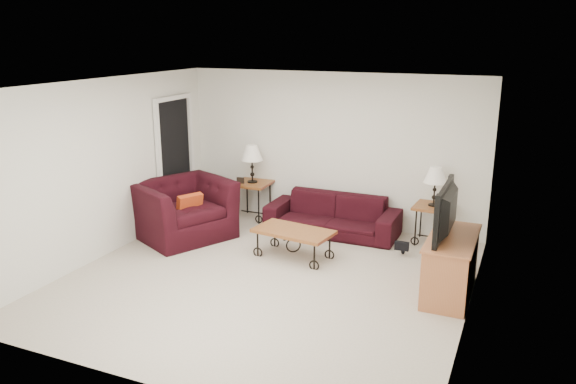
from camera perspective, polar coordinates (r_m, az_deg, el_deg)
The scene contains 20 objects.
ground at distance 7.48m, azimuth -2.15°, elevation -8.74°, with size 5.00×5.00×0.00m, color beige.
wall_back at distance 9.32m, azimuth 4.40°, elevation 4.23°, with size 5.00×0.02×2.50m, color silver.
wall_front at distance 5.04m, azimuth -14.67°, elevation -6.31°, with size 5.00×0.02×2.50m, color silver.
wall_left at distance 8.42m, azimuth -17.81°, elevation 2.28°, with size 0.02×5.00×2.50m, color silver.
wall_right at distance 6.43m, azimuth 18.31°, elevation -1.79°, with size 0.02×5.00×2.50m, color silver.
ceiling at distance 6.84m, azimuth -2.37°, elevation 10.70°, with size 5.00×5.00×0.00m, color white.
doorway at distance 9.72m, azimuth -11.24°, elevation 3.07°, with size 0.08×0.94×2.04m, color black.
sofa at distance 9.05m, azimuth 4.47°, elevation -2.30°, with size 2.08×0.81×0.61m, color black.
side_table_left at distance 9.77m, azimuth -3.55°, elevation -0.83°, with size 0.59×0.59×0.64m, color brown.
side_table_right at distance 8.88m, azimuth 14.23°, elevation -3.16°, with size 0.54×0.54×0.59m, color brown.
lamp_left at distance 9.61m, azimuth -3.62°, elevation 2.83°, with size 0.36×0.36×0.64m, color black, non-canonical shape.
lamp_right at distance 8.71m, azimuth 14.49°, elevation 0.54°, with size 0.34×0.34×0.59m, color black, non-canonical shape.
photo_frame_left at distance 9.61m, azimuth -4.79°, elevation 1.17°, with size 0.13×0.02×0.11m, color black.
photo_frame_right at distance 8.62m, azimuth 15.20°, elevation -1.39°, with size 0.12×0.02×0.10m, color black.
coffee_table at distance 8.10m, azimuth 0.55°, elevation -5.19°, with size 1.10×0.59×0.41m, color brown.
armchair at distance 8.97m, azimuth -10.45°, elevation -1.75°, with size 1.37×1.20×0.89m, color black.
throw_pillow at distance 8.83m, azimuth -9.84°, elevation -1.49°, with size 0.40×0.11×0.40m, color #B94617.
tv_stand at distance 7.23m, azimuth 15.97°, elevation -7.09°, with size 0.51×1.23×0.74m, color #A6633E.
television at distance 7.00m, azimuth 16.23°, elevation -1.87°, with size 1.10×0.14×0.64m, color black.
backpack at distance 8.38m, azimuth 11.50°, elevation -4.84°, with size 0.31×0.24×0.40m, color black.
Camera 1 is at (2.95, -6.14, 3.09)m, focal length 35.49 mm.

